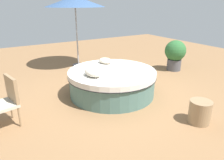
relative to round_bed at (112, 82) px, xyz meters
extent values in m
plane|color=olive|center=(0.00, 0.00, -0.33)|extent=(16.00, 16.00, 0.00)
cylinder|color=#4C726B|center=(0.00, 0.00, -0.08)|extent=(2.18, 2.18, 0.51)
cylinder|color=black|center=(0.00, 0.00, 0.18)|extent=(2.26, 2.26, 0.01)
cylinder|color=silver|center=(0.00, 0.00, 0.25)|extent=(2.25, 2.25, 0.14)
ellipsoid|color=beige|center=(-0.68, 0.19, 0.39)|extent=(0.44, 0.32, 0.15)
ellipsoid|color=beige|center=(0.13, -0.60, 0.41)|extent=(0.55, 0.35, 0.18)
cylinder|color=#997A56|center=(0.40, -2.34, -0.12)|extent=(0.04, 0.04, 0.42)
cylinder|color=#997A56|center=(-0.03, -2.43, -0.12)|extent=(0.04, 0.04, 0.42)
cube|color=beige|center=(0.23, -2.59, 0.12)|extent=(0.61, 0.60, 0.06)
cube|color=#997A56|center=(0.18, -2.37, 0.40)|extent=(0.52, 0.17, 0.50)
cylinder|color=#262628|center=(-2.81, 0.24, -0.29)|extent=(0.44, 0.44, 0.08)
cylinder|color=#99999E|center=(-2.81, 0.24, 0.90)|extent=(0.05, 0.05, 2.47)
cone|color=#385684|center=(-2.81, 0.24, 1.97)|extent=(2.07, 2.07, 0.36)
cylinder|color=#4C4C51|center=(-0.64, 2.97, -0.14)|extent=(0.48, 0.48, 0.39)
sphere|color=#2D6633|center=(-0.64, 2.97, 0.36)|extent=(0.72, 0.72, 0.72)
cylinder|color=#997A56|center=(2.11, 0.77, -0.10)|extent=(0.43, 0.43, 0.47)
camera|label=1|loc=(4.38, -2.67, 1.97)|focal=33.91mm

